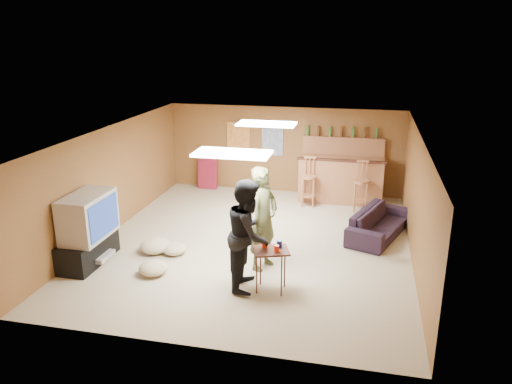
% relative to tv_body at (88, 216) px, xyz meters
% --- Properties ---
extents(ground, '(7.00, 7.00, 0.00)m').
position_rel_tv_body_xyz_m(ground, '(2.65, 1.50, -0.90)').
color(ground, tan).
rests_on(ground, ground).
extents(ceiling, '(6.00, 7.00, 0.02)m').
position_rel_tv_body_xyz_m(ceiling, '(2.65, 1.50, 1.30)').
color(ceiling, silver).
rests_on(ceiling, ground).
extents(wall_back, '(6.00, 0.02, 2.20)m').
position_rel_tv_body_xyz_m(wall_back, '(2.65, 5.00, 0.20)').
color(wall_back, brown).
rests_on(wall_back, ground).
extents(wall_front, '(6.00, 0.02, 2.20)m').
position_rel_tv_body_xyz_m(wall_front, '(2.65, -2.00, 0.20)').
color(wall_front, brown).
rests_on(wall_front, ground).
extents(wall_left, '(0.02, 7.00, 2.20)m').
position_rel_tv_body_xyz_m(wall_left, '(-0.35, 1.50, 0.20)').
color(wall_left, brown).
rests_on(wall_left, ground).
extents(wall_right, '(0.02, 7.00, 2.20)m').
position_rel_tv_body_xyz_m(wall_right, '(5.65, 1.50, 0.20)').
color(wall_right, brown).
rests_on(wall_right, ground).
extents(tv_stand, '(0.55, 1.30, 0.50)m').
position_rel_tv_body_xyz_m(tv_stand, '(-0.07, 0.00, -0.65)').
color(tv_stand, black).
rests_on(tv_stand, ground).
extents(dvd_box, '(0.35, 0.50, 0.08)m').
position_rel_tv_body_xyz_m(dvd_box, '(0.15, 0.00, -0.75)').
color(dvd_box, '#B2B2B7').
rests_on(dvd_box, tv_stand).
extents(tv_body, '(0.60, 1.10, 0.80)m').
position_rel_tv_body_xyz_m(tv_body, '(0.00, 0.00, 0.00)').
color(tv_body, '#B2B2B7').
rests_on(tv_body, tv_stand).
extents(tv_screen, '(0.02, 0.95, 0.65)m').
position_rel_tv_body_xyz_m(tv_screen, '(0.31, 0.00, 0.00)').
color(tv_screen, navy).
rests_on(tv_screen, tv_body).
extents(bar_counter, '(2.00, 0.60, 1.10)m').
position_rel_tv_body_xyz_m(bar_counter, '(4.15, 4.45, -0.35)').
color(bar_counter, '#985A37').
rests_on(bar_counter, ground).
extents(bar_lip, '(2.10, 0.12, 0.05)m').
position_rel_tv_body_xyz_m(bar_lip, '(4.15, 4.20, 0.20)').
color(bar_lip, '#391A12').
rests_on(bar_lip, bar_counter).
extents(bar_shelf, '(2.00, 0.18, 0.05)m').
position_rel_tv_body_xyz_m(bar_shelf, '(4.15, 4.90, 0.60)').
color(bar_shelf, '#985A37').
rests_on(bar_shelf, bar_backing).
extents(bar_backing, '(2.00, 0.14, 0.60)m').
position_rel_tv_body_xyz_m(bar_backing, '(4.15, 4.92, 0.30)').
color(bar_backing, '#985A37').
rests_on(bar_backing, bar_counter).
extents(poster_left, '(0.60, 0.03, 0.85)m').
position_rel_tv_body_xyz_m(poster_left, '(1.45, 4.96, 0.45)').
color(poster_left, '#BF3F26').
rests_on(poster_left, wall_back).
extents(poster_right, '(0.55, 0.03, 0.80)m').
position_rel_tv_body_xyz_m(poster_right, '(2.35, 4.96, 0.45)').
color(poster_right, '#334C99').
rests_on(poster_right, wall_back).
extents(folding_chair_stack, '(0.50, 0.26, 0.91)m').
position_rel_tv_body_xyz_m(folding_chair_stack, '(0.65, 4.80, -0.45)').
color(folding_chair_stack, maroon).
rests_on(folding_chair_stack, ground).
extents(ceiling_panel_front, '(1.20, 0.60, 0.04)m').
position_rel_tv_body_xyz_m(ceiling_panel_front, '(2.65, 0.00, 1.27)').
color(ceiling_panel_front, white).
rests_on(ceiling_panel_front, ceiling).
extents(ceiling_panel_back, '(1.20, 0.60, 0.04)m').
position_rel_tv_body_xyz_m(ceiling_panel_back, '(2.65, 2.70, 1.27)').
color(ceiling_panel_back, white).
rests_on(ceiling_panel_back, ceiling).
extents(person_olive, '(0.65, 0.78, 1.84)m').
position_rel_tv_body_xyz_m(person_olive, '(3.04, 0.52, 0.02)').
color(person_olive, '#4D522F').
rests_on(person_olive, ground).
extents(person_black, '(0.75, 0.93, 1.82)m').
position_rel_tv_body_xyz_m(person_black, '(2.95, -0.21, 0.01)').
color(person_black, black).
rests_on(person_black, ground).
extents(sofa, '(1.35, 2.06, 0.56)m').
position_rel_tv_body_xyz_m(sofa, '(5.06, 2.42, -0.62)').
color(sofa, black).
rests_on(sofa, ground).
extents(tray_table, '(0.67, 0.60, 0.72)m').
position_rel_tv_body_xyz_m(tray_table, '(3.34, -0.29, -0.54)').
color(tray_table, '#391A12').
rests_on(tray_table, ground).
extents(cup_red_near, '(0.10, 0.10, 0.12)m').
position_rel_tv_body_xyz_m(cup_red_near, '(3.23, -0.22, -0.13)').
color(cup_red_near, red).
rests_on(cup_red_near, tray_table).
extents(cup_red_far, '(0.11, 0.11, 0.11)m').
position_rel_tv_body_xyz_m(cup_red_far, '(3.44, -0.35, -0.13)').
color(cup_red_far, red).
rests_on(cup_red_far, tray_table).
extents(cup_blue, '(0.11, 0.11, 0.12)m').
position_rel_tv_body_xyz_m(cup_blue, '(3.45, -0.17, -0.12)').
color(cup_blue, navy).
rests_on(cup_blue, tray_table).
extents(bar_stool_left, '(0.44, 0.44, 1.13)m').
position_rel_tv_body_xyz_m(bar_stool_left, '(3.42, 3.96, -0.33)').
color(bar_stool_left, '#985A37').
rests_on(bar_stool_left, ground).
extents(bar_stool_right, '(0.36, 0.36, 1.10)m').
position_rel_tv_body_xyz_m(bar_stool_right, '(4.65, 3.86, -0.35)').
color(bar_stool_right, '#985A37').
rests_on(bar_stool_right, ground).
extents(cushion_near_tv, '(0.60, 0.60, 0.26)m').
position_rel_tv_body_xyz_m(cushion_near_tv, '(0.92, 0.68, -0.77)').
color(cushion_near_tv, tan).
rests_on(cushion_near_tv, ground).
extents(cushion_mid, '(0.55, 0.55, 0.21)m').
position_rel_tv_body_xyz_m(cushion_mid, '(1.31, 0.68, -0.80)').
color(cushion_mid, tan).
rests_on(cushion_mid, ground).
extents(cushion_far, '(0.53, 0.53, 0.23)m').
position_rel_tv_body_xyz_m(cushion_far, '(1.26, -0.17, -0.79)').
color(cushion_far, tan).
rests_on(cushion_far, ground).
extents(bottle_row, '(1.76, 0.08, 0.26)m').
position_rel_tv_body_xyz_m(bottle_row, '(4.09, 4.88, 0.75)').
color(bottle_row, '#3F7233').
rests_on(bottle_row, bar_shelf).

